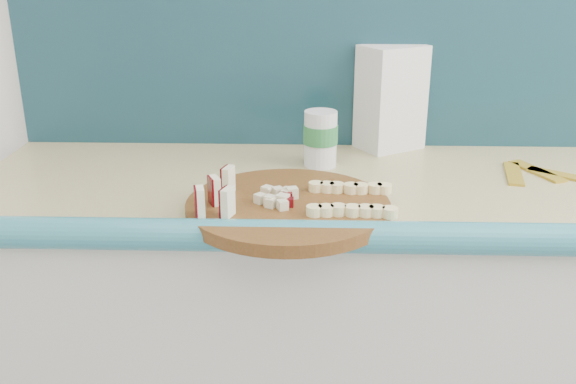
% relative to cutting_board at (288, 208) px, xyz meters
% --- Properties ---
extents(kitchen_counter, '(2.20, 0.63, 0.91)m').
position_rel_cutting_board_xyz_m(kitchen_counter, '(0.39, 0.19, -0.47)').
color(kitchen_counter, silver).
rests_on(kitchen_counter, ground).
extents(backsplash, '(2.20, 0.02, 0.50)m').
position_rel_cutting_board_xyz_m(backsplash, '(0.39, 0.48, 0.24)').
color(backsplash, teal).
rests_on(backsplash, kitchen_counter).
extents(cutting_board, '(0.41, 0.41, 0.02)m').
position_rel_cutting_board_xyz_m(cutting_board, '(0.00, 0.00, 0.00)').
color(cutting_board, '#4F2D11').
rests_on(cutting_board, kitchen_counter).
extents(apple_wedges, '(0.07, 0.15, 0.05)m').
position_rel_cutting_board_xyz_m(apple_wedges, '(-0.13, -0.03, 0.04)').
color(apple_wedges, '#F4EDC3').
rests_on(apple_wedges, cutting_board).
extents(apple_chunks, '(0.07, 0.06, 0.02)m').
position_rel_cutting_board_xyz_m(apple_chunks, '(-0.03, 0.00, 0.02)').
color(apple_chunks, '#EEE6BE').
rests_on(apple_chunks, cutting_board).
extents(banana_slices, '(0.18, 0.15, 0.02)m').
position_rel_cutting_board_xyz_m(banana_slices, '(0.12, -0.00, 0.02)').
color(banana_slices, '#FDE69A').
rests_on(banana_slices, cutting_board).
extents(flour_bag, '(0.19, 0.17, 0.26)m').
position_rel_cutting_board_xyz_m(flour_bag, '(0.25, 0.45, 0.12)').
color(flour_bag, white).
rests_on(flour_bag, kitchen_counter).
extents(canister, '(0.08, 0.08, 0.13)m').
position_rel_cutting_board_xyz_m(canister, '(0.07, 0.30, 0.06)').
color(canister, silver).
rests_on(canister, kitchen_counter).
extents(banana_peel, '(0.21, 0.18, 0.01)m').
position_rel_cutting_board_xyz_m(banana_peel, '(0.56, 0.25, -0.01)').
color(banana_peel, gold).
rests_on(banana_peel, kitchen_counter).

